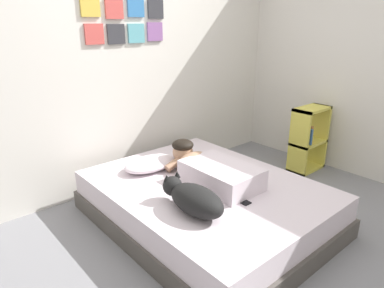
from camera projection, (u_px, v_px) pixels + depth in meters
name	position (u px, v px, depth m)	size (l,w,h in m)	color
ground_plane	(241.00, 245.00, 2.72)	(11.98, 11.98, 0.00)	gray
back_wall	(125.00, 64.00, 3.45)	(3.99, 0.12, 2.50)	silver
side_wall_right	(352.00, 61.00, 3.76)	(0.10, 6.13, 2.50)	silver
bed	(206.00, 203.00, 2.98)	(1.53, 1.99, 0.36)	#4C4742
pillow	(150.00, 163.00, 3.19)	(0.52, 0.32, 0.11)	silver
person_lying	(210.00, 168.00, 2.96)	(0.43, 0.92, 0.27)	silver
dog	(193.00, 198.00, 2.46)	(0.26, 0.57, 0.21)	black
coffee_cup	(180.00, 162.00, 3.26)	(0.12, 0.09, 0.07)	white
cell_phone	(242.00, 201.00, 2.63)	(0.07, 0.14, 0.01)	black
bookshelf	(308.00, 139.00, 3.97)	(0.45, 0.24, 0.75)	#D8CC4C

